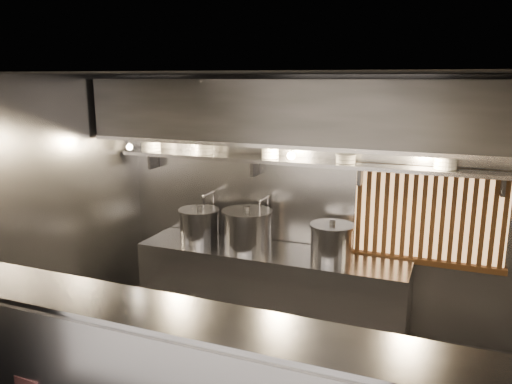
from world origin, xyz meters
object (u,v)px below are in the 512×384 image
Objects in this scene: pendant_bulb at (291,156)px; stock_pot_mid at (247,229)px; heat_lamp at (128,142)px; stock_pot_right at (332,241)px; stock_pot_left at (199,225)px.

stock_pot_mid is (-0.48, -0.06, -0.84)m from pendant_bulb.
pendant_bulb is at bearing 11.00° from heat_lamp.
stock_pot_right is (0.95, 0.04, -0.03)m from stock_pot_mid.
pendant_bulb is 0.31× the size of stock_pot_left.
heat_lamp is at bearing -155.89° from stock_pot_left.
heat_lamp is 0.60× the size of stock_pot_mid.
pendant_bulb is 0.97m from stock_pot_mid.
heat_lamp is 1.65m from stock_pot_mid.
stock_pot_mid reaches higher than stock_pot_right.
stock_pot_right is (0.47, -0.03, -0.88)m from pendant_bulb.
stock_pot_left reaches higher than stock_pot_right.
pendant_bulb is 0.32× the size of stock_pot_mid.
stock_pot_left is (-1.10, -0.04, -0.87)m from pendant_bulb.
pendant_bulb reaches higher than stock_pot_right.
stock_pot_mid is at bearing -177.65° from stock_pot_right.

